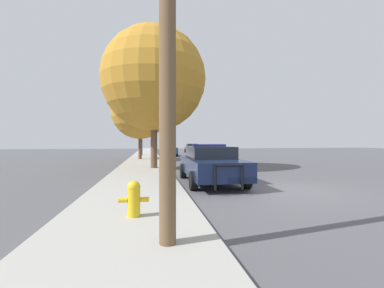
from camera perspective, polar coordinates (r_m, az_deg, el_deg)
The scene contains 9 objects.
ground_plane at distance 9.53m, azimuth 20.61°, elevation -9.56°, with size 110.00×110.00×0.00m, color #4F4F54.
sidewalk_left at distance 8.28m, azimuth -12.24°, elevation -10.61°, with size 3.00×110.00×0.13m.
police_car at distance 10.47m, azimuth 4.09°, elevation -4.33°, with size 2.17×5.02×1.56m.
fire_hydrant at distance 5.48m, azimuth -12.80°, elevation -11.51°, with size 0.61×0.27×0.73m.
traffic_light at distance 30.00m, azimuth -8.24°, elevation 5.35°, with size 4.02×0.35×5.79m.
car_background_midblock at distance 29.95m, azimuth -5.36°, elevation -1.18°, with size 2.03×4.70×1.47m.
car_background_oncoming at distance 38.37m, azimuth -0.00°, elevation -0.89°, with size 2.17×4.20×1.37m.
tree_sidewalk_near at distance 15.66m, azimuth -8.47°, elevation 14.06°, with size 6.08×6.08×8.25m.
tree_sidewalk_mid at distance 23.46m, azimuth -11.49°, elevation 7.32°, with size 5.11×5.11×6.88m.
Camera 1 is at (-4.71, -8.11, 1.66)m, focal length 24.00 mm.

